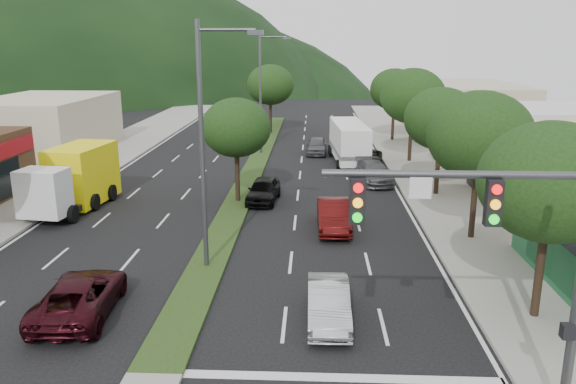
{
  "coord_description": "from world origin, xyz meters",
  "views": [
    {
      "loc": [
        4.39,
        -13.75,
        9.12
      ],
      "look_at": [
        3.23,
        12.17,
        2.21
      ],
      "focal_mm": 35.0,
      "sensor_mm": 36.0,
      "label": 1
    }
  ],
  "objects_px": {
    "suv_maroon": "(80,296)",
    "car_queue_d": "(369,159)",
    "tree_r_c": "(441,119)",
    "tree_r_e": "(394,89)",
    "tree_med_far": "(270,85)",
    "car_queue_a": "(263,190)",
    "tree_r_b": "(480,135)",
    "tree_r_d": "(413,96)",
    "motorhome": "(349,142)",
    "tree_r_a": "(550,182)",
    "car_queue_e": "(317,146)",
    "tree_med_near": "(236,128)",
    "box_truck": "(75,180)",
    "streetlight_near": "(207,136)",
    "streetlight_mid": "(263,87)",
    "sedan_silver": "(328,303)",
    "traffic_signal": "(516,246)",
    "car_queue_c": "(333,215)",
    "car_queue_b": "(374,172)"
  },
  "relations": [
    {
      "from": "tree_r_e",
      "to": "suv_maroon",
      "type": "xyz_separation_m",
      "value": [
        -15.57,
        -36.34,
        -4.2
      ]
    },
    {
      "from": "tree_r_c",
      "to": "tree_r_e",
      "type": "distance_m",
      "value": 20.0
    },
    {
      "from": "tree_r_d",
      "to": "car_queue_e",
      "type": "distance_m",
      "value": 9.14
    },
    {
      "from": "tree_med_far",
      "to": "car_queue_a",
      "type": "distance_m",
      "value": 26.17
    },
    {
      "from": "tree_r_b",
      "to": "streetlight_mid",
      "type": "height_order",
      "value": "streetlight_mid"
    },
    {
      "from": "suv_maroon",
      "to": "motorhome",
      "type": "relative_size",
      "value": 0.61
    },
    {
      "from": "tree_r_c",
      "to": "tree_r_a",
      "type": "bearing_deg",
      "value": -90.0
    },
    {
      "from": "sedan_silver",
      "to": "tree_med_near",
      "type": "bearing_deg",
      "value": 108.34
    },
    {
      "from": "traffic_signal",
      "to": "car_queue_e",
      "type": "distance_m",
      "value": 35.26
    },
    {
      "from": "tree_r_c",
      "to": "suv_maroon",
      "type": "height_order",
      "value": "tree_r_c"
    },
    {
      "from": "tree_r_b",
      "to": "tree_r_c",
      "type": "distance_m",
      "value": 8.01
    },
    {
      "from": "tree_r_b",
      "to": "sedan_silver",
      "type": "bearing_deg",
      "value": -129.72
    },
    {
      "from": "tree_r_d",
      "to": "streetlight_near",
      "type": "xyz_separation_m",
      "value": [
        -11.79,
        -22.0,
        0.4
      ]
    },
    {
      "from": "tree_r_b",
      "to": "suv_maroon",
      "type": "distance_m",
      "value": 18.19
    },
    {
      "from": "tree_r_e",
      "to": "car_queue_a",
      "type": "relative_size",
      "value": 1.62
    },
    {
      "from": "car_queue_b",
      "to": "suv_maroon",
      "type": "bearing_deg",
      "value": -129.23
    },
    {
      "from": "tree_r_e",
      "to": "box_truck",
      "type": "height_order",
      "value": "tree_r_e"
    },
    {
      "from": "car_queue_a",
      "to": "car_queue_e",
      "type": "relative_size",
      "value": 1.01
    },
    {
      "from": "car_queue_c",
      "to": "streetlight_near",
      "type": "bearing_deg",
      "value": -136.49
    },
    {
      "from": "box_truck",
      "to": "car_queue_d",
      "type": "bearing_deg",
      "value": -139.63
    },
    {
      "from": "car_queue_d",
      "to": "motorhome",
      "type": "bearing_deg",
      "value": 136.69
    },
    {
      "from": "car_queue_a",
      "to": "motorhome",
      "type": "height_order",
      "value": "motorhome"
    },
    {
      "from": "tree_r_d",
      "to": "car_queue_c",
      "type": "bearing_deg",
      "value": -111.28
    },
    {
      "from": "tree_med_far",
      "to": "car_queue_d",
      "type": "relative_size",
      "value": 1.54
    },
    {
      "from": "streetlight_mid",
      "to": "sedan_silver",
      "type": "relative_size",
      "value": 2.51
    },
    {
      "from": "tree_r_a",
      "to": "motorhome",
      "type": "distance_m",
      "value": 26.52
    },
    {
      "from": "tree_med_far",
      "to": "streetlight_mid",
      "type": "height_order",
      "value": "streetlight_mid"
    },
    {
      "from": "traffic_signal",
      "to": "car_queue_a",
      "type": "relative_size",
      "value": 1.69
    },
    {
      "from": "traffic_signal",
      "to": "box_truck",
      "type": "height_order",
      "value": "traffic_signal"
    },
    {
      "from": "tree_r_c",
      "to": "car_queue_b",
      "type": "bearing_deg",
      "value": 137.03
    },
    {
      "from": "tree_r_a",
      "to": "tree_r_d",
      "type": "relative_size",
      "value": 0.93
    },
    {
      "from": "car_queue_c",
      "to": "motorhome",
      "type": "xyz_separation_m",
      "value": [
        1.74,
        16.66,
        0.91
      ]
    },
    {
      "from": "tree_r_a",
      "to": "sedan_silver",
      "type": "bearing_deg",
      "value": -176.34
    },
    {
      "from": "tree_r_e",
      "to": "tree_r_c",
      "type": "bearing_deg",
      "value": -90.0
    },
    {
      "from": "tree_r_e",
      "to": "motorhome",
      "type": "xyz_separation_m",
      "value": [
        -4.79,
        -10.11,
        -3.24
      ]
    },
    {
      "from": "tree_r_d",
      "to": "car_queue_d",
      "type": "bearing_deg",
      "value": -152.15
    },
    {
      "from": "streetlight_near",
      "to": "car_queue_e",
      "type": "bearing_deg",
      "value": 79.85
    },
    {
      "from": "tree_r_d",
      "to": "streetlight_near",
      "type": "height_order",
      "value": "streetlight_near"
    },
    {
      "from": "tree_r_c",
      "to": "suv_maroon",
      "type": "relative_size",
      "value": 1.29
    },
    {
      "from": "streetlight_near",
      "to": "motorhome",
      "type": "height_order",
      "value": "streetlight_near"
    },
    {
      "from": "tree_r_b",
      "to": "sedan_silver",
      "type": "distance_m",
      "value": 11.83
    },
    {
      "from": "tree_med_near",
      "to": "box_truck",
      "type": "height_order",
      "value": "tree_med_near"
    },
    {
      "from": "tree_med_far",
      "to": "box_truck",
      "type": "distance_m",
      "value": 29.18
    },
    {
      "from": "suv_maroon",
      "to": "car_queue_d",
      "type": "distance_m",
      "value": 27.44
    },
    {
      "from": "tree_r_a",
      "to": "car_queue_e",
      "type": "xyz_separation_m",
      "value": [
        -7.28,
        29.23,
        -4.12
      ]
    },
    {
      "from": "tree_r_d",
      "to": "car_queue_d",
      "type": "height_order",
      "value": "tree_r_d"
    },
    {
      "from": "tree_r_c",
      "to": "sedan_silver",
      "type": "height_order",
      "value": "tree_r_c"
    },
    {
      "from": "tree_med_near",
      "to": "motorhome",
      "type": "distance_m",
      "value": 14.18
    },
    {
      "from": "suv_maroon",
      "to": "car_queue_a",
      "type": "bearing_deg",
      "value": -113.51
    },
    {
      "from": "streetlight_mid",
      "to": "car_queue_e",
      "type": "xyz_separation_m",
      "value": [
        4.52,
        0.23,
        -4.88
      ]
    }
  ]
}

